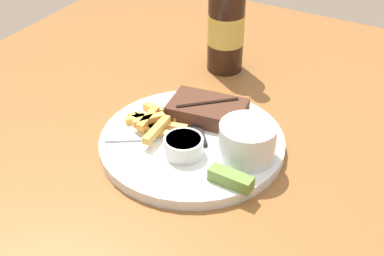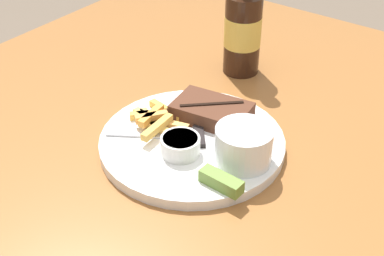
{
  "view_description": "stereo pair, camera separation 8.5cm",
  "coord_description": "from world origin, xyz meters",
  "px_view_note": "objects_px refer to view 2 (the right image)",
  "views": [
    {
      "loc": [
        0.34,
        -0.6,
        1.27
      ],
      "look_at": [
        0.0,
        0.0,
        0.78
      ],
      "focal_mm": 50.0,
      "sensor_mm": 36.0,
      "label": 1
    },
    {
      "loc": [
        0.41,
        -0.56,
        1.27
      ],
      "look_at": [
        0.0,
        0.0,
        0.78
      ],
      "focal_mm": 50.0,
      "sensor_mm": 36.0,
      "label": 2
    }
  ],
  "objects_px": {
    "coleslaw_cup": "(242,145)",
    "fork_utensil": "(143,135)",
    "pickle_spear": "(221,181)",
    "knife_utensil": "(198,123)",
    "beer_bottle": "(243,29)",
    "dinner_plate": "(192,143)",
    "dipping_sauce_cup": "(180,145)",
    "steak_portion": "(212,111)"
  },
  "relations": [
    {
      "from": "steak_portion",
      "to": "knife_utensil",
      "type": "height_order",
      "value": "steak_portion"
    },
    {
      "from": "dinner_plate",
      "to": "beer_bottle",
      "type": "relative_size",
      "value": 1.17
    },
    {
      "from": "steak_portion",
      "to": "knife_utensil",
      "type": "bearing_deg",
      "value": -104.1
    },
    {
      "from": "pickle_spear",
      "to": "dinner_plate",
      "type": "bearing_deg",
      "value": 145.81
    },
    {
      "from": "steak_portion",
      "to": "pickle_spear",
      "type": "bearing_deg",
      "value": -50.89
    },
    {
      "from": "dinner_plate",
      "to": "beer_bottle",
      "type": "distance_m",
      "value": 0.29
    },
    {
      "from": "pickle_spear",
      "to": "knife_utensil",
      "type": "distance_m",
      "value": 0.16
    },
    {
      "from": "coleslaw_cup",
      "to": "fork_utensil",
      "type": "height_order",
      "value": "coleslaw_cup"
    },
    {
      "from": "dipping_sauce_cup",
      "to": "pickle_spear",
      "type": "distance_m",
      "value": 0.1
    },
    {
      "from": "steak_portion",
      "to": "pickle_spear",
      "type": "relative_size",
      "value": 2.03
    },
    {
      "from": "dipping_sauce_cup",
      "to": "fork_utensil",
      "type": "distance_m",
      "value": 0.08
    },
    {
      "from": "coleslaw_cup",
      "to": "fork_utensil",
      "type": "distance_m",
      "value": 0.17
    },
    {
      "from": "fork_utensil",
      "to": "beer_bottle",
      "type": "relative_size",
      "value": 0.47
    },
    {
      "from": "beer_bottle",
      "to": "steak_portion",
      "type": "bearing_deg",
      "value": -71.62
    },
    {
      "from": "dinner_plate",
      "to": "dipping_sauce_cup",
      "type": "relative_size",
      "value": 4.86
    },
    {
      "from": "coleslaw_cup",
      "to": "beer_bottle",
      "type": "relative_size",
      "value": 0.34
    },
    {
      "from": "fork_utensil",
      "to": "beer_bottle",
      "type": "xyz_separation_m",
      "value": [
        -0.01,
        0.31,
        0.07
      ]
    },
    {
      "from": "dinner_plate",
      "to": "pickle_spear",
      "type": "relative_size",
      "value": 4.46
    },
    {
      "from": "dinner_plate",
      "to": "steak_portion",
      "type": "height_order",
      "value": "steak_portion"
    },
    {
      "from": "pickle_spear",
      "to": "fork_utensil",
      "type": "xyz_separation_m",
      "value": [
        -0.17,
        0.03,
        -0.01
      ]
    },
    {
      "from": "coleslaw_cup",
      "to": "dipping_sauce_cup",
      "type": "relative_size",
      "value": 1.42
    },
    {
      "from": "dipping_sauce_cup",
      "to": "dinner_plate",
      "type": "bearing_deg",
      "value": 101.72
    },
    {
      "from": "dinner_plate",
      "to": "fork_utensil",
      "type": "relative_size",
      "value": 2.5
    },
    {
      "from": "steak_portion",
      "to": "coleslaw_cup",
      "type": "distance_m",
      "value": 0.13
    },
    {
      "from": "coleslaw_cup",
      "to": "pickle_spear",
      "type": "distance_m",
      "value": 0.07
    },
    {
      "from": "steak_portion",
      "to": "knife_utensil",
      "type": "distance_m",
      "value": 0.03
    },
    {
      "from": "dinner_plate",
      "to": "steak_portion",
      "type": "xyz_separation_m",
      "value": [
        -0.01,
        0.07,
        0.02
      ]
    },
    {
      "from": "dinner_plate",
      "to": "beer_bottle",
      "type": "bearing_deg",
      "value": 105.49
    },
    {
      "from": "pickle_spear",
      "to": "knife_utensil",
      "type": "height_order",
      "value": "pickle_spear"
    },
    {
      "from": "steak_portion",
      "to": "beer_bottle",
      "type": "xyz_separation_m",
      "value": [
        -0.07,
        0.2,
        0.06
      ]
    },
    {
      "from": "coleslaw_cup",
      "to": "beer_bottle",
      "type": "distance_m",
      "value": 0.32
    },
    {
      "from": "coleslaw_cup",
      "to": "dinner_plate",
      "type": "bearing_deg",
      "value": 177.32
    },
    {
      "from": "dipping_sauce_cup",
      "to": "fork_utensil",
      "type": "bearing_deg",
      "value": 179.99
    },
    {
      "from": "beer_bottle",
      "to": "coleslaw_cup",
      "type": "bearing_deg",
      "value": -57.8
    },
    {
      "from": "dinner_plate",
      "to": "fork_utensil",
      "type": "height_order",
      "value": "fork_utensil"
    },
    {
      "from": "dinner_plate",
      "to": "dipping_sauce_cup",
      "type": "xyz_separation_m",
      "value": [
        0.01,
        -0.04,
        0.03
      ]
    },
    {
      "from": "dinner_plate",
      "to": "fork_utensil",
      "type": "bearing_deg",
      "value": -147.9
    },
    {
      "from": "dipping_sauce_cup",
      "to": "pickle_spear",
      "type": "bearing_deg",
      "value": -16.6
    },
    {
      "from": "dinner_plate",
      "to": "knife_utensil",
      "type": "xyz_separation_m",
      "value": [
        -0.01,
        0.04,
        0.01
      ]
    },
    {
      "from": "steak_portion",
      "to": "dinner_plate",
      "type": "bearing_deg",
      "value": -83.68
    },
    {
      "from": "fork_utensil",
      "to": "steak_portion",
      "type": "bearing_deg",
      "value": 28.96
    },
    {
      "from": "steak_portion",
      "to": "dipping_sauce_cup",
      "type": "relative_size",
      "value": 2.21
    }
  ]
}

